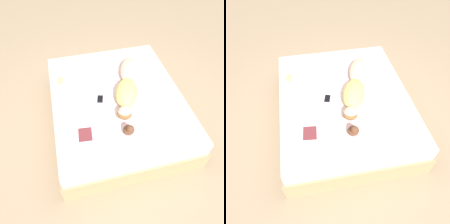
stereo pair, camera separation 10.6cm
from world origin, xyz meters
The scene contains 7 objects.
ground_plane centered at (0.00, 0.00, 0.00)m, with size 12.00×12.00×0.00m, color #9E8466.
bed centered at (0.00, 0.00, 0.24)m, with size 1.81×2.16×0.49m.
person centered at (-0.16, -0.04, 0.59)m, with size 0.63×1.26×0.21m.
open_magazine centered at (0.41, 0.57, 0.50)m, with size 0.52×0.33×0.01m.
coffee_mug centered at (0.72, -0.43, 0.53)m, with size 0.12×0.09×0.08m.
cell_phone centered at (0.23, 0.03, 0.50)m, with size 0.11×0.15×0.01m.
plush_toy centered at (0.02, 0.67, 0.57)m, with size 0.14×0.16×0.19m.
Camera 1 is at (0.58, 2.06, 2.62)m, focal length 35.00 mm.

